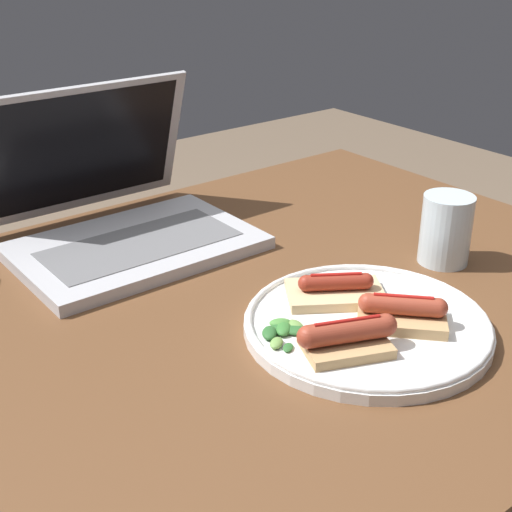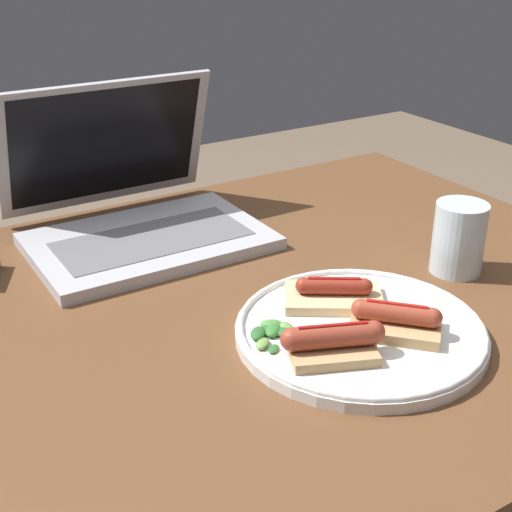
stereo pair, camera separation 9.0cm
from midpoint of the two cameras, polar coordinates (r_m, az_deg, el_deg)
desk at (r=0.99m, az=-1.04°, el=-8.28°), size 1.03×0.83×0.78m
laptop at (r=1.09m, az=-13.14°, el=3.01°), size 0.34×0.30×0.23m
plate at (r=0.85m, az=5.90°, el=-5.51°), size 0.29×0.29×0.02m
sausage_toast_left at (r=0.78m, az=4.00°, el=-6.60°), size 0.11×0.09×0.04m
sausage_toast_middle at (r=0.84m, az=8.64°, el=-4.60°), size 0.12×0.12×0.04m
sausage_toast_right at (r=0.89m, az=3.51°, el=-2.81°), size 0.14×0.13×0.04m
salad_pile at (r=0.82m, az=-0.75°, el=-6.07°), size 0.08×0.07×0.01m
drinking_glass at (r=1.02m, az=12.56°, el=2.03°), size 0.07×0.07×0.10m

